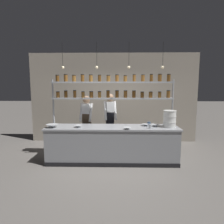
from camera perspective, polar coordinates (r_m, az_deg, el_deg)
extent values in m
plane|color=slate|center=(5.33, 0.05, -13.92)|extent=(40.00, 40.00, 0.00)
cube|color=#9E9384|center=(6.94, 0.43, 4.02)|extent=(5.74, 0.12, 3.04)
cube|color=gray|center=(5.19, 0.05, -9.39)|extent=(3.28, 0.72, 0.88)
cube|color=#999BA0|center=(5.07, 0.06, -4.42)|extent=(3.34, 0.76, 0.04)
cube|color=black|center=(4.98, -0.05, -14.93)|extent=(3.28, 0.03, 0.10)
cylinder|color=#999BA0|center=(5.63, -16.26, -1.89)|extent=(0.04, 0.04, 2.12)
cylinder|color=#999BA0|center=(5.56, 16.73, -2.02)|extent=(0.04, 0.04, 2.12)
cube|color=#999BA0|center=(5.30, 0.14, 3.91)|extent=(3.18, 0.28, 0.04)
cylinder|color=brown|center=(5.52, -15.19, 4.73)|extent=(0.09, 0.09, 0.14)
cylinder|color=black|center=(5.52, -15.22, 5.57)|extent=(0.10, 0.10, 0.02)
cylinder|color=#513314|center=(5.47, -13.04, 4.91)|extent=(0.09, 0.09, 0.17)
cylinder|color=black|center=(5.46, -13.07, 5.90)|extent=(0.09, 0.09, 0.02)
cylinder|color=brown|center=(5.41, -10.59, 5.00)|extent=(0.08, 0.08, 0.18)
cylinder|color=black|center=(5.41, -10.62, 6.05)|extent=(0.08, 0.08, 0.02)
cylinder|color=brown|center=(5.37, -8.28, 4.85)|extent=(0.09, 0.09, 0.15)
cylinder|color=black|center=(5.37, -8.30, 5.74)|extent=(0.09, 0.09, 0.02)
cylinder|color=brown|center=(5.34, -5.93, 4.91)|extent=(0.10, 0.10, 0.15)
cylinder|color=black|center=(5.33, -5.94, 5.83)|extent=(0.10, 0.10, 0.02)
cylinder|color=brown|center=(5.31, -3.60, 4.92)|extent=(0.08, 0.08, 0.15)
cylinder|color=black|center=(5.31, -3.60, 5.84)|extent=(0.09, 0.09, 0.02)
cylinder|color=#513314|center=(5.30, -1.15, 5.06)|extent=(0.09, 0.09, 0.18)
cylinder|color=black|center=(5.30, -1.15, 6.13)|extent=(0.09, 0.09, 0.02)
cylinder|color=#513314|center=(5.29, 1.44, 5.05)|extent=(0.09, 0.09, 0.18)
cylinder|color=black|center=(5.29, 1.44, 6.11)|extent=(0.09, 0.09, 0.02)
cylinder|color=brown|center=(5.30, 3.87, 5.02)|extent=(0.09, 0.09, 0.17)
cylinder|color=black|center=(5.30, 3.88, 6.06)|extent=(0.09, 0.09, 0.02)
cylinder|color=#513314|center=(5.31, 6.26, 4.99)|extent=(0.09, 0.09, 0.17)
cylinder|color=black|center=(5.31, 6.28, 6.03)|extent=(0.10, 0.10, 0.02)
cylinder|color=#513314|center=(5.34, 8.62, 4.80)|extent=(0.09, 0.09, 0.14)
cylinder|color=black|center=(5.33, 8.64, 5.67)|extent=(0.09, 0.09, 0.02)
cylinder|color=brown|center=(5.37, 10.96, 4.78)|extent=(0.10, 0.10, 0.14)
cylinder|color=black|center=(5.37, 10.98, 5.64)|extent=(0.10, 0.10, 0.02)
cylinder|color=brown|center=(5.41, 13.43, 4.74)|extent=(0.08, 0.08, 0.14)
cylinder|color=black|center=(5.41, 13.46, 5.60)|extent=(0.09, 0.09, 0.02)
cylinder|color=brown|center=(5.47, 15.78, 4.85)|extent=(0.09, 0.09, 0.18)
cylinder|color=black|center=(5.46, 15.82, 5.88)|extent=(0.10, 0.10, 0.02)
cube|color=#999BA0|center=(5.29, 0.14, 8.48)|extent=(3.18, 0.28, 0.04)
cylinder|color=brown|center=(5.52, -15.33, 9.18)|extent=(0.09, 0.09, 0.16)
cylinder|color=black|center=(5.52, -15.36, 10.09)|extent=(0.09, 0.09, 0.02)
cylinder|color=brown|center=(5.46, -13.06, 9.36)|extent=(0.10, 0.10, 0.17)
cylinder|color=black|center=(5.46, -13.09, 10.38)|extent=(0.10, 0.10, 0.02)
cylinder|color=brown|center=(5.41, -10.80, 9.34)|extent=(0.10, 0.10, 0.16)
cylinder|color=black|center=(5.41, -10.83, 10.26)|extent=(0.10, 0.10, 0.02)
cylinder|color=brown|center=(5.37, -8.41, 9.50)|extent=(0.09, 0.09, 0.17)
cylinder|color=black|center=(5.37, -8.43, 10.53)|extent=(0.09, 0.09, 0.02)
cylinder|color=brown|center=(5.34, -6.07, 9.50)|extent=(0.10, 0.10, 0.16)
cylinder|color=black|center=(5.34, -6.09, 10.49)|extent=(0.10, 0.10, 0.02)
cylinder|color=#513314|center=(5.31, -3.58, 9.52)|extent=(0.08, 0.08, 0.16)
cylinder|color=black|center=(5.32, -3.59, 10.49)|extent=(0.09, 0.09, 0.02)
cylinder|color=brown|center=(5.30, -1.05, 9.49)|extent=(0.10, 0.10, 0.15)
cylinder|color=black|center=(5.30, -1.05, 10.41)|extent=(0.10, 0.10, 0.02)
cylinder|color=brown|center=(5.29, 1.44, 9.56)|extent=(0.09, 0.09, 0.17)
cylinder|color=black|center=(5.30, 1.44, 10.57)|extent=(0.10, 0.10, 0.02)
cylinder|color=brown|center=(5.30, 3.81, 9.44)|extent=(0.09, 0.09, 0.15)
cylinder|color=black|center=(5.30, 3.82, 10.34)|extent=(0.09, 0.09, 0.02)
cylinder|color=brown|center=(5.31, 6.35, 9.54)|extent=(0.08, 0.08, 0.17)
cylinder|color=black|center=(5.32, 6.36, 10.57)|extent=(0.08, 0.08, 0.02)
cylinder|color=brown|center=(5.34, 8.82, 9.46)|extent=(0.09, 0.09, 0.16)
cylinder|color=black|center=(5.34, 8.84, 10.45)|extent=(0.10, 0.10, 0.02)
cylinder|color=#513314|center=(5.37, 11.16, 9.45)|extent=(0.08, 0.08, 0.18)
cylinder|color=black|center=(5.37, 11.18, 10.50)|extent=(0.08, 0.08, 0.02)
cylinder|color=brown|center=(5.41, 13.49, 9.39)|extent=(0.10, 0.10, 0.18)
cylinder|color=black|center=(5.41, 13.52, 10.44)|extent=(0.10, 0.10, 0.02)
cylinder|color=brown|center=(5.46, 15.89, 9.27)|extent=(0.09, 0.09, 0.18)
cylinder|color=black|center=(5.47, 15.93, 10.29)|extent=(0.09, 0.09, 0.02)
cylinder|color=black|center=(6.00, -7.86, -7.51)|extent=(0.11, 0.11, 0.80)
cylinder|color=black|center=(5.95, -6.40, -7.62)|extent=(0.11, 0.11, 0.80)
cube|color=#473828|center=(5.85, -7.23, -2.14)|extent=(0.25, 0.21, 0.35)
cube|color=white|center=(5.81, -7.28, 0.92)|extent=(0.25, 0.22, 0.28)
sphere|color=#A37A5B|center=(5.78, -7.32, 3.55)|extent=(0.21, 0.21, 0.21)
cylinder|color=white|center=(5.81, -8.81, -0.05)|extent=(0.12, 0.26, 0.53)
cylinder|color=white|center=(5.71, -6.11, -0.14)|extent=(0.12, 0.26, 0.53)
cylinder|color=black|center=(5.96, -1.35, -7.41)|extent=(0.11, 0.11, 0.83)
cylinder|color=black|center=(5.98, 0.18, -7.34)|extent=(0.11, 0.11, 0.83)
cube|color=black|center=(5.84, -0.59, -1.74)|extent=(0.25, 0.21, 0.36)
cube|color=white|center=(5.80, -0.59, 1.43)|extent=(0.25, 0.22, 0.29)
sphere|color=#A37A5B|center=(5.78, -0.60, 4.16)|extent=(0.22, 0.22, 0.22)
cylinder|color=white|center=(5.73, -1.93, 0.35)|extent=(0.12, 0.26, 0.54)
cylinder|color=white|center=(5.78, 0.92, 0.41)|extent=(0.12, 0.26, 0.54)
cylinder|color=white|center=(5.20, 16.08, -3.48)|extent=(0.30, 0.30, 0.13)
cylinder|color=silver|center=(5.18, 16.11, -2.72)|extent=(0.32, 0.32, 0.01)
cylinder|color=white|center=(5.17, 16.14, -1.96)|extent=(0.30, 0.30, 0.13)
cylinder|color=silver|center=(5.16, 16.16, -1.19)|extent=(0.32, 0.32, 0.01)
cylinder|color=white|center=(5.15, 16.19, -0.43)|extent=(0.30, 0.30, 0.13)
cylinder|color=silver|center=(5.14, 16.22, 0.35)|extent=(0.32, 0.32, 0.01)
cylinder|color=#B2B7BC|center=(5.23, 9.50, -3.87)|extent=(0.08, 0.08, 0.01)
cone|color=#B2B7BC|center=(5.22, 9.50, -3.66)|extent=(0.18, 0.18, 0.05)
cylinder|color=silver|center=(5.06, -9.64, -4.27)|extent=(0.09, 0.09, 0.01)
cone|color=silver|center=(5.05, -9.65, -4.04)|extent=(0.19, 0.19, 0.05)
cylinder|color=silver|center=(5.20, 12.28, -4.00)|extent=(0.10, 0.10, 0.01)
cone|color=silver|center=(5.19, 12.29, -3.74)|extent=(0.22, 0.22, 0.06)
cylinder|color=silver|center=(4.78, 4.39, -4.86)|extent=(0.08, 0.08, 0.01)
cone|color=silver|center=(4.78, 4.39, -4.65)|extent=(0.18, 0.18, 0.05)
cylinder|color=silver|center=(5.18, -16.73, -4.20)|extent=(0.13, 0.13, 0.01)
cone|color=silver|center=(5.17, -16.74, -3.82)|extent=(0.30, 0.30, 0.08)
cylinder|color=#334C70|center=(5.37, 10.51, -3.21)|extent=(0.09, 0.09, 0.08)
cylinder|color=#B2B7BC|center=(4.95, 10.90, -4.02)|extent=(0.08, 0.08, 0.10)
cylinder|color=black|center=(5.19, -13.97, 15.55)|extent=(0.01, 0.01, 0.60)
sphere|color=#F9E5B2|center=(5.15, -13.86, 12.23)|extent=(0.07, 0.07, 0.07)
cylinder|color=black|center=(5.04, -4.39, 15.99)|extent=(0.01, 0.01, 0.60)
sphere|color=#F9E5B2|center=(5.00, -4.35, 12.57)|extent=(0.07, 0.07, 0.07)
cylinder|color=black|center=(5.02, 4.87, 16.01)|extent=(0.01, 0.01, 0.60)
sphere|color=#F9E5B2|center=(4.99, 4.83, 12.58)|extent=(0.07, 0.07, 0.07)
cylinder|color=black|center=(5.14, 14.37, 15.62)|extent=(0.01, 0.01, 0.60)
sphere|color=#F9E5B2|center=(5.10, 14.26, 12.26)|extent=(0.07, 0.07, 0.07)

